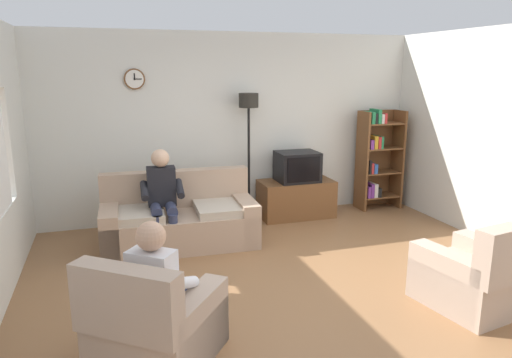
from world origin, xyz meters
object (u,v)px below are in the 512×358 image
Objects in this scene: couch at (179,221)px; person_on_couch at (162,195)px; tv at (297,167)px; bookshelf at (376,158)px; floor_lamp at (249,122)px; armchair_near_bookshelf at (476,277)px; armchair_near_window at (155,327)px; tv_stand at (296,199)px; person_in_left_armchair at (160,283)px.

couch is 1.56× the size of person_on_couch.
tv is 2.19m from person_on_couch.
bookshelf reaches higher than tv.
floor_lamp is 1.49× the size of person_on_couch.
bookshelf is 0.86× the size of floor_lamp.
bookshelf reaches higher than armchair_near_bookshelf.
armchair_near_window is 0.96× the size of person_on_couch.
person_on_couch reaches higher than armchair_near_bookshelf.
tv_stand is 0.59× the size of floor_lamp.
couch reaches higher than tv_stand.
armchair_near_bookshelf is (1.25, -3.20, -1.16)m from floor_lamp.
person_in_left_armchair is (-0.29, -2.26, -0.09)m from person_on_couch.
tv_stand is at bearing -7.93° from floor_lamp.
armchair_near_bookshelf is at bearing -68.73° from floor_lamp.
floor_lamp is 3.63m from armchair_near_bookshelf.
armchair_near_bookshelf is (0.54, -3.10, 0.01)m from tv_stand.
floor_lamp reaches higher than armchair_near_bookshelf.
floor_lamp reaches higher than couch.
floor_lamp reaches higher than tv_stand.
floor_lamp is (-2.10, 0.03, 0.64)m from bookshelf.
floor_lamp reaches higher than bookshelf.
tv_stand is 0.69× the size of bookshelf.
armchair_near_window is at bearing -128.03° from tv_stand.
person_on_couch is (-2.06, -0.73, -0.08)m from tv.
tv_stand is 0.89× the size of person_on_couch.
tv_stand is 3.83m from person_in_left_armchair.
floor_lamp is at bearing 170.15° from tv.
person_on_couch is 1.11× the size of person_in_left_armchair.
bookshelf reaches higher than person_on_couch.
couch is at bearing -161.60° from tv.
couch and armchair_near_window have the same top height.
couch is 3.22× the size of tv.
person_on_couch is 2.28m from person_in_left_armchair.
tv_stand is at bearing 51.97° from person_in_left_armchair.
bookshelf is (3.24, 0.71, 0.50)m from couch.
bookshelf is at bearing 2.93° from tv_stand.
couch and armchair_near_bookshelf have the same top height.
person_on_couch is at bearing -151.90° from couch.
person_on_couch is at bearing -159.96° from tv_stand.
couch is 1.93× the size of armchair_near_bookshelf.
person_on_couch is at bearing -147.80° from floor_lamp.
person_in_left_armchair reaches higher than tv_stand.
tv is at bearing 51.74° from armchair_near_window.
person_in_left_armchair reaches higher than armchair_near_bookshelf.
armchair_near_window is (-3.80, -3.15, -0.52)m from bookshelf.
tv is at bearing -9.85° from floor_lamp.
bookshelf is 3.55m from person_on_couch.
armchair_near_bookshelf is at bearing -45.82° from couch.
armchair_near_window is at bearing -118.11° from floor_lamp.
person_on_couch reaches higher than couch.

